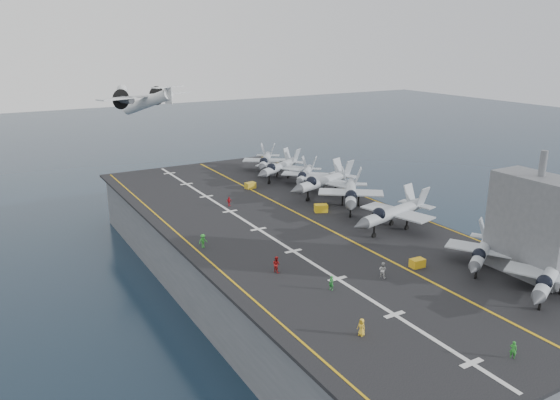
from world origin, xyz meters
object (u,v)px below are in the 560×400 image
transport_plane (147,102)px  tow_cart_a (417,263)px  island_superstructure (536,214)px  fighter_jet_0 (549,276)px

transport_plane → tow_cart_a: bearing=-83.1°
island_superstructure → tow_cart_a: bearing=142.7°
tow_cart_a → transport_plane: bearing=96.9°
island_superstructure → transport_plane: size_ratio=0.51×
island_superstructure → transport_plane: 88.76m
fighter_jet_0 → island_superstructure: bearing=54.1°
tow_cart_a → island_superstructure: bearing=-37.3°
fighter_jet_0 → transport_plane: bearing=100.1°
island_superstructure → fighter_jet_0: island_superstructure is taller
tow_cart_a → transport_plane: transport_plane is taller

